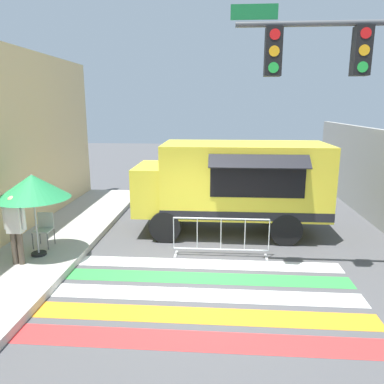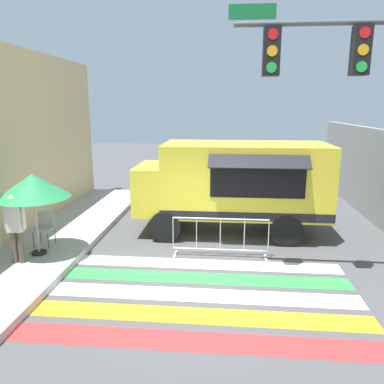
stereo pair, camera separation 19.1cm
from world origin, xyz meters
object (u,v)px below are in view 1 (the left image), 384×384
object	(u,v)px
food_truck	(229,181)
vendor_person	(15,226)
barricade_front	(221,237)
traffic_signal_pole	(359,90)
patio_umbrella	(32,187)
folding_chair	(44,226)

from	to	relation	value
food_truck	vendor_person	distance (m)	5.80
food_truck	barricade_front	bearing A→B (deg)	-96.98
traffic_signal_pole	patio_umbrella	distance (m)	7.40
traffic_signal_pole	patio_umbrella	size ratio (longest dim) A/B	2.81
barricade_front	folding_chair	bearing A→B (deg)	-179.81
folding_chair	vendor_person	bearing A→B (deg)	-105.77
traffic_signal_pole	barricade_front	distance (m)	4.54
traffic_signal_pole	vendor_person	size ratio (longest dim) A/B	3.48
patio_umbrella	barricade_front	bearing A→B (deg)	8.31
food_truck	patio_umbrella	distance (m)	5.33
food_truck	traffic_signal_pole	bearing A→B (deg)	-51.92
food_truck	folding_chair	bearing A→B (deg)	-158.08
patio_umbrella	traffic_signal_pole	bearing A→B (deg)	-3.95
folding_chair	vendor_person	size ratio (longest dim) A/B	0.53
vendor_person	barricade_front	bearing A→B (deg)	21.76
patio_umbrella	barricade_front	world-z (taller)	patio_umbrella
food_truck	traffic_signal_pole	xyz separation A→B (m)	(2.39, -3.05, 2.47)
traffic_signal_pole	barricade_front	world-z (taller)	traffic_signal_pole
patio_umbrella	folding_chair	bearing A→B (deg)	100.75
food_truck	traffic_signal_pole	size ratio (longest dim) A/B	0.98
vendor_person	food_truck	bearing A→B (deg)	39.84
food_truck	patio_umbrella	bearing A→B (deg)	-151.27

